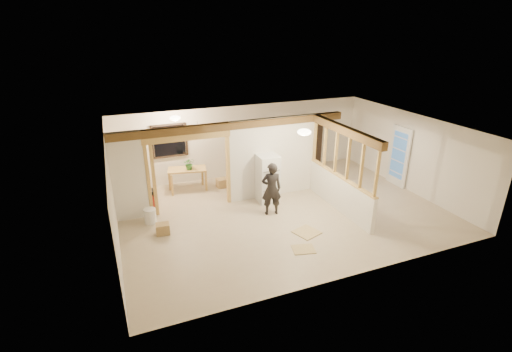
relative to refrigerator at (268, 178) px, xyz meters
name	(u,v)px	position (x,y,z in m)	size (l,w,h in m)	color
floor	(283,212)	(0.12, -0.85, -0.74)	(9.00, 6.50, 0.01)	#BFAE8E
ceiling	(285,128)	(0.12, -0.85, 1.76)	(9.00, 6.50, 0.01)	white
wall_back	(244,140)	(0.12, 2.40, 0.51)	(9.00, 0.01, 2.50)	silver
wall_front	(354,226)	(0.12, -4.10, 0.51)	(9.00, 0.01, 2.50)	silver
wall_left	(112,197)	(-4.38, -0.85, 0.51)	(0.01, 6.50, 2.50)	silver
wall_right	(411,153)	(4.62, -0.85, 0.51)	(0.01, 6.50, 2.50)	silver
partition_left_stub	(128,177)	(-3.93, 0.35, 0.51)	(0.90, 0.12, 2.50)	silver
partition_center	(273,158)	(0.32, 0.35, 0.51)	(2.80, 0.12, 2.50)	silver
doorway_frame	(190,174)	(-2.28, 0.35, 0.36)	(2.46, 0.14, 2.20)	tan
header_beam_back	(235,125)	(-0.88, 0.35, 1.64)	(7.00, 0.18, 0.22)	brown
header_beam_right	(344,130)	(1.72, -1.25, 1.64)	(0.18, 3.30, 0.22)	brown
pony_wall	(339,193)	(1.72, -1.25, -0.24)	(0.12, 3.20, 1.00)	silver
stud_partition	(342,155)	(1.72, -1.25, 0.92)	(0.14, 3.20, 1.32)	tan
window_back	(170,141)	(-2.48, 2.32, 0.81)	(1.12, 0.10, 1.10)	black
french_door	(399,157)	(4.54, -0.45, 0.26)	(0.12, 0.86, 2.00)	white
ceiling_dome_main	(304,132)	(0.42, -1.35, 1.74)	(0.36, 0.36, 0.16)	#FFEABF
ceiling_dome_util	(175,118)	(-2.38, 1.45, 1.74)	(0.32, 0.32, 0.14)	#FFEABF
hanging_bulb	(198,132)	(-1.88, 0.75, 1.44)	(0.07, 0.07, 0.07)	#FFD88C
refrigerator	(268,178)	(0.00, 0.00, 0.00)	(0.61, 0.59, 1.47)	silver
woman	(271,189)	(-0.24, -0.82, 0.04)	(0.56, 0.37, 1.55)	black
work_table	(188,179)	(-2.10, 1.68, -0.36)	(1.20, 0.60, 0.76)	tan
potted_plant	(189,164)	(-2.03, 1.58, 0.21)	(0.35, 0.30, 0.39)	#3B6A2A
shop_vac	(149,199)	(-3.44, 0.81, -0.44)	(0.45, 0.45, 0.58)	#9B1C0F
bookshelf	(310,145)	(2.68, 2.19, 0.13)	(0.87, 0.29, 1.73)	black
bucket	(150,216)	(-3.52, -0.09, -0.53)	(0.32, 0.32, 0.41)	silver
box_util_a	(222,183)	(-1.00, 1.52, -0.59)	(0.34, 0.29, 0.29)	tan
box_util_b	(150,194)	(-3.36, 1.48, -0.59)	(0.31, 0.31, 0.29)	tan
box_front	(163,229)	(-3.30, -0.81, -0.60)	(0.34, 0.28, 0.28)	tan
floor_panel_near	(307,232)	(0.19, -2.15, -0.73)	(0.58, 0.58, 0.02)	tan
floor_panel_far	(303,249)	(-0.26, -2.81, -0.73)	(0.53, 0.43, 0.02)	tan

